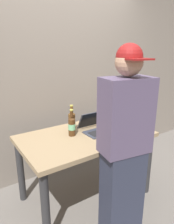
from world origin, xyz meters
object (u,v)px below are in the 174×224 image
Objects in this scene: beer_bottle_dark at (72,126)px; person_figure at (124,152)px; laptop at (97,127)px; beer_bottle_green at (72,122)px.

beer_bottle_dark is 0.17× the size of person_figure.
laptop is 0.31m from beer_bottle_dark.
beer_bottle_dark is at bearing 171.81° from laptop.
beer_bottle_dark is (-0.30, 0.04, 0.06)m from laptop.
beer_bottle_green is (-0.25, 0.12, 0.08)m from laptop.
person_figure is (-0.22, -0.66, 0.05)m from laptop.
laptop is 0.70m from person_figure.
beer_bottle_green reaches higher than laptop.
person_figure is (0.08, -0.70, -0.02)m from beer_bottle_dark.
beer_bottle_green is 0.79m from person_figure.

